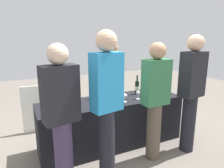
{
  "coord_description": "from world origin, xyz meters",
  "views": [
    {
      "loc": [
        -1.26,
        -2.64,
        1.67
      ],
      "look_at": [
        0.0,
        0.0,
        0.98
      ],
      "focal_mm": 32.04,
      "sensor_mm": 36.0,
      "label": 1
    }
  ],
  "objects_px": {
    "wine_bottle_3": "(121,90)",
    "ice_bucket": "(152,89)",
    "wine_bottle_5": "(154,85)",
    "guest_1": "(107,100)",
    "menu_board": "(39,109)",
    "guest_0": "(61,114)",
    "guest_3": "(191,89)",
    "guest_2": "(155,97)",
    "wine_bottle_2": "(96,92)",
    "wine_bottle_4": "(137,87)",
    "wine_glass_1": "(125,96)",
    "server_pouring": "(112,81)",
    "wine_glass_0": "(62,101)",
    "wine_glass_3": "(145,92)",
    "wine_glass_2": "(138,93)",
    "wine_bottle_1": "(75,95)",
    "wine_bottle_0": "(54,98)"
  },
  "relations": [
    {
      "from": "wine_bottle_3",
      "to": "ice_bucket",
      "type": "distance_m",
      "value": 0.53
    },
    {
      "from": "wine_bottle_5",
      "to": "guest_1",
      "type": "relative_size",
      "value": 0.19
    },
    {
      "from": "wine_bottle_3",
      "to": "menu_board",
      "type": "height_order",
      "value": "wine_bottle_3"
    },
    {
      "from": "guest_0",
      "to": "guest_3",
      "type": "bearing_deg",
      "value": -10.48
    },
    {
      "from": "guest_2",
      "to": "menu_board",
      "type": "distance_m",
      "value": 2.1
    },
    {
      "from": "wine_bottle_2",
      "to": "guest_0",
      "type": "height_order",
      "value": "guest_0"
    },
    {
      "from": "wine_bottle_2",
      "to": "guest_2",
      "type": "height_order",
      "value": "guest_2"
    },
    {
      "from": "wine_bottle_2",
      "to": "wine_bottle_4",
      "type": "xyz_separation_m",
      "value": [
        0.72,
        -0.05,
        0.01
      ]
    },
    {
      "from": "wine_glass_1",
      "to": "server_pouring",
      "type": "height_order",
      "value": "server_pouring"
    },
    {
      "from": "wine_glass_0",
      "to": "ice_bucket",
      "type": "xyz_separation_m",
      "value": [
        1.49,
        0.03,
        -0.01
      ]
    },
    {
      "from": "wine_glass_3",
      "to": "server_pouring",
      "type": "bearing_deg",
      "value": 105.17
    },
    {
      "from": "wine_glass_0",
      "to": "guest_3",
      "type": "distance_m",
      "value": 1.81
    },
    {
      "from": "wine_bottle_5",
      "to": "guest_0",
      "type": "distance_m",
      "value": 1.88
    },
    {
      "from": "wine_bottle_3",
      "to": "wine_bottle_4",
      "type": "distance_m",
      "value": 0.32
    },
    {
      "from": "menu_board",
      "to": "ice_bucket",
      "type": "bearing_deg",
      "value": -22.35
    },
    {
      "from": "wine_bottle_4",
      "to": "menu_board",
      "type": "bearing_deg",
      "value": 150.82
    },
    {
      "from": "wine_bottle_4",
      "to": "wine_glass_2",
      "type": "bearing_deg",
      "value": -119.06
    },
    {
      "from": "menu_board",
      "to": "wine_bottle_5",
      "type": "bearing_deg",
      "value": -17.55
    },
    {
      "from": "wine_bottle_2",
      "to": "guest_0",
      "type": "xyz_separation_m",
      "value": [
        -0.69,
        -0.79,
        0.05
      ]
    },
    {
      "from": "wine_bottle_1",
      "to": "wine_glass_2",
      "type": "relative_size",
      "value": 2.2
    },
    {
      "from": "wine_bottle_2",
      "to": "wine_bottle_3",
      "type": "distance_m",
      "value": 0.41
    },
    {
      "from": "wine_bottle_0",
      "to": "wine_glass_0",
      "type": "height_order",
      "value": "wine_bottle_0"
    },
    {
      "from": "wine_glass_0",
      "to": "ice_bucket",
      "type": "bearing_deg",
      "value": 1.18
    },
    {
      "from": "wine_bottle_0",
      "to": "wine_glass_1",
      "type": "bearing_deg",
      "value": -17.24
    },
    {
      "from": "wine_bottle_0",
      "to": "ice_bucket",
      "type": "bearing_deg",
      "value": -5.89
    },
    {
      "from": "guest_0",
      "to": "guest_1",
      "type": "distance_m",
      "value": 0.51
    },
    {
      "from": "ice_bucket",
      "to": "wine_glass_0",
      "type": "bearing_deg",
      "value": -178.82
    },
    {
      "from": "wine_bottle_2",
      "to": "wine_glass_3",
      "type": "height_order",
      "value": "wine_bottle_2"
    },
    {
      "from": "ice_bucket",
      "to": "server_pouring",
      "type": "distance_m",
      "value": 0.77
    },
    {
      "from": "wine_bottle_4",
      "to": "menu_board",
      "type": "distance_m",
      "value": 1.77
    },
    {
      "from": "guest_1",
      "to": "guest_3",
      "type": "bearing_deg",
      "value": -9.26
    },
    {
      "from": "wine_glass_3",
      "to": "wine_glass_2",
      "type": "bearing_deg",
      "value": 172.42
    },
    {
      "from": "wine_bottle_5",
      "to": "wine_bottle_2",
      "type": "bearing_deg",
      "value": 176.14
    },
    {
      "from": "wine_bottle_4",
      "to": "ice_bucket",
      "type": "distance_m",
      "value": 0.25
    },
    {
      "from": "wine_bottle_4",
      "to": "guest_0",
      "type": "distance_m",
      "value": 1.6
    },
    {
      "from": "wine_glass_0",
      "to": "guest_0",
      "type": "bearing_deg",
      "value": -101.93
    },
    {
      "from": "wine_bottle_3",
      "to": "wine_glass_1",
      "type": "xyz_separation_m",
      "value": [
        -0.07,
        -0.27,
        -0.03
      ]
    },
    {
      "from": "wine_bottle_1",
      "to": "guest_3",
      "type": "bearing_deg",
      "value": -28.66
    },
    {
      "from": "wine_bottle_4",
      "to": "guest_0",
      "type": "xyz_separation_m",
      "value": [
        -1.41,
        -0.75,
        0.04
      ]
    },
    {
      "from": "server_pouring",
      "to": "guest_3",
      "type": "bearing_deg",
      "value": 118.0
    },
    {
      "from": "wine_bottle_0",
      "to": "wine_bottle_1",
      "type": "relative_size",
      "value": 1.07
    },
    {
      "from": "wine_bottle_5",
      "to": "wine_glass_1",
      "type": "height_order",
      "value": "wine_bottle_5"
    },
    {
      "from": "wine_bottle_2",
      "to": "wine_glass_3",
      "type": "relative_size",
      "value": 2.06
    },
    {
      "from": "wine_glass_1",
      "to": "guest_2",
      "type": "distance_m",
      "value": 0.49
    },
    {
      "from": "wine_bottle_0",
      "to": "guest_1",
      "type": "height_order",
      "value": "guest_1"
    },
    {
      "from": "wine_glass_3",
      "to": "wine_glass_0",
      "type": "bearing_deg",
      "value": 175.97
    },
    {
      "from": "menu_board",
      "to": "wine_glass_2",
      "type": "bearing_deg",
      "value": -30.87
    },
    {
      "from": "wine_glass_1",
      "to": "wine_bottle_4",
      "type": "bearing_deg",
      "value": 36.15
    },
    {
      "from": "ice_bucket",
      "to": "guest_2",
      "type": "relative_size",
      "value": 0.13
    },
    {
      "from": "ice_bucket",
      "to": "guest_1",
      "type": "relative_size",
      "value": 0.12
    }
  ]
}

